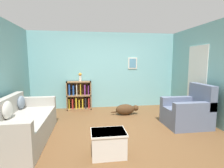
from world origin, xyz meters
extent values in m
plane|color=brown|center=(0.00, 0.00, 0.00)|extent=(14.00, 14.00, 0.00)
cube|color=#7AB7BC|center=(0.00, 2.25, 1.30)|extent=(5.60, 0.10, 2.60)
cube|color=silver|center=(1.00, 2.19, 1.55)|extent=(0.32, 0.02, 0.40)
cube|color=#568EAD|center=(1.00, 2.18, 1.55)|extent=(0.24, 0.01, 0.32)
cube|color=#7AB7BC|center=(2.55, 0.00, 1.30)|extent=(0.10, 5.00, 2.60)
cube|color=white|center=(2.49, 0.70, 1.02)|extent=(0.02, 0.84, 2.05)
sphere|color=tan|center=(2.46, 0.35, 1.00)|extent=(0.05, 0.05, 0.05)
cube|color=#ADA89E|center=(-1.90, -0.25, 0.24)|extent=(0.94, 2.09, 0.48)
cube|color=#ADA89E|center=(-2.29, -0.25, 0.67)|extent=(0.16, 2.09, 0.38)
cube|color=#ADA89E|center=(-1.90, 0.71, 0.60)|extent=(0.94, 0.16, 0.24)
ellipsoid|color=beige|center=(-2.17, -0.25, 0.66)|extent=(0.14, 0.36, 0.36)
ellipsoid|color=slate|center=(-2.17, 0.48, 0.64)|extent=(0.14, 0.32, 0.32)
cube|color=olive|center=(-1.27, 2.03, 0.48)|extent=(0.04, 0.31, 0.95)
cube|color=olive|center=(-0.49, 2.03, 0.48)|extent=(0.04, 0.31, 0.95)
cube|color=olive|center=(-0.88, 2.17, 0.48)|extent=(0.82, 0.02, 0.95)
cube|color=olive|center=(-0.88, 2.03, 0.02)|extent=(0.82, 0.31, 0.04)
cube|color=olive|center=(-0.88, 2.03, 0.48)|extent=(0.82, 0.31, 0.04)
cube|color=olive|center=(-0.88, 2.03, 0.94)|extent=(0.82, 0.31, 0.04)
cube|color=gold|center=(-1.21, 2.02, 0.20)|extent=(0.03, 0.23, 0.36)
cube|color=#234C9E|center=(-1.19, 2.02, 0.69)|extent=(0.04, 0.23, 0.39)
cube|color=#B22823|center=(-1.10, 2.02, 0.19)|extent=(0.04, 0.23, 0.35)
cube|color=#234C9E|center=(-1.06, 2.02, 0.66)|extent=(0.05, 0.23, 0.33)
cube|color=gold|center=(-0.98, 2.02, 0.21)|extent=(0.05, 0.23, 0.39)
cube|color=silver|center=(-0.95, 2.02, 0.67)|extent=(0.03, 0.23, 0.36)
cube|color=gold|center=(-0.88, 2.02, 0.18)|extent=(0.04, 0.23, 0.32)
cube|color=gold|center=(-0.83, 2.02, 0.68)|extent=(0.03, 0.23, 0.38)
cube|color=gold|center=(-0.77, 2.02, 0.19)|extent=(0.04, 0.23, 0.35)
cube|color=#7A2D84|center=(-0.69, 2.02, 0.67)|extent=(0.04, 0.23, 0.34)
cube|color=black|center=(-0.67, 2.02, 0.20)|extent=(0.05, 0.23, 0.37)
cube|color=#7A2D84|center=(-0.57, 2.02, 0.65)|extent=(0.03, 0.23, 0.31)
cube|color=#B22823|center=(-0.56, 2.02, 0.20)|extent=(0.04, 0.23, 0.37)
cube|color=slate|center=(1.81, 0.06, 0.23)|extent=(1.00, 0.85, 0.46)
cube|color=slate|center=(2.22, 0.06, 0.75)|extent=(0.18, 0.85, 0.59)
cube|color=slate|center=(1.81, -0.28, 0.57)|extent=(1.00, 0.18, 0.22)
cube|color=slate|center=(1.81, 0.39, 0.57)|extent=(1.00, 0.18, 0.22)
cube|color=silver|center=(-0.27, -1.05, 0.21)|extent=(0.57, 0.42, 0.43)
cube|color=white|center=(-0.27, -1.05, 0.41)|extent=(0.59, 0.45, 0.03)
ellipsoid|color=#472D19|center=(0.52, 1.19, 0.16)|extent=(0.57, 0.29, 0.32)
sphere|color=#472D19|center=(0.85, 1.19, 0.20)|extent=(0.18, 0.18, 0.18)
ellipsoid|color=#472D19|center=(0.18, 1.23, 0.08)|extent=(0.20, 0.05, 0.05)
cylinder|color=silver|center=(-0.83, 2.03, 1.05)|extent=(0.08, 0.08, 0.19)
sphere|color=orange|center=(-0.83, 2.03, 1.18)|extent=(0.11, 0.11, 0.11)
camera|label=1|loc=(-0.62, -3.85, 1.60)|focal=28.00mm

